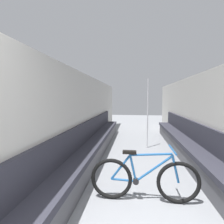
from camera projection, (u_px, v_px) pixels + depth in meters
The scene contains 6 objects.
wall_left at pixel (84, 116), 4.46m from camera, with size 0.10×10.91×2.12m, color beige.
wall_right at pixel (202, 118), 4.11m from camera, with size 0.10×10.91×2.12m, color beige.
bench_seat_row_left at pixel (95, 144), 4.60m from camera, with size 0.44×6.57×0.94m.
bench_seat_row_right at pixel (188, 147), 4.31m from camera, with size 0.44×6.57×0.94m.
bicycle at pixel (144, 179), 2.57m from camera, with size 1.60×0.46×0.81m.
grab_pole_near at pixel (148, 115), 5.28m from camera, with size 0.08×0.08×2.10m.
Camera 1 is at (-0.17, -0.46, 1.53)m, focal length 28.00 mm.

